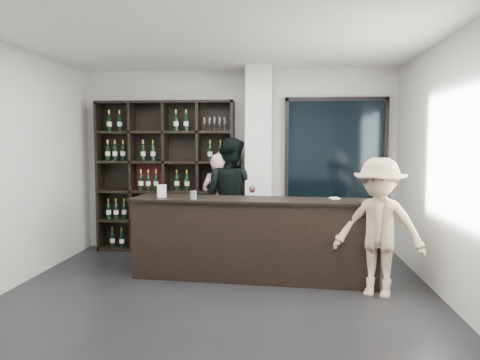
# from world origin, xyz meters

# --- Properties ---
(floor) EXTENTS (5.00, 5.50, 0.01)m
(floor) POSITION_xyz_m (0.00, 0.00, -0.01)
(floor) COLOR black
(floor) RESTS_ON ground
(wine_shelf) EXTENTS (2.20, 0.35, 2.40)m
(wine_shelf) POSITION_xyz_m (-1.15, 2.57, 1.20)
(wine_shelf) COLOR black
(wine_shelf) RESTS_ON floor
(structural_column) EXTENTS (0.40, 0.40, 2.90)m
(structural_column) POSITION_xyz_m (0.35, 2.47, 1.45)
(structural_column) COLOR silver
(structural_column) RESTS_ON floor
(glass_panel) EXTENTS (1.60, 0.08, 2.10)m
(glass_panel) POSITION_xyz_m (1.55, 2.69, 1.40)
(glass_panel) COLOR black
(glass_panel) RESTS_ON floor
(tasting_counter) EXTENTS (3.14, 0.65, 1.03)m
(tasting_counter) POSITION_xyz_m (0.35, 1.10, 0.52)
(tasting_counter) COLOR black
(tasting_counter) RESTS_ON floor
(taster_pink) EXTENTS (0.65, 0.51, 1.59)m
(taster_pink) POSITION_xyz_m (-0.26, 2.40, 0.79)
(taster_pink) COLOR beige
(taster_pink) RESTS_ON floor
(taster_black) EXTENTS (1.08, 0.98, 1.82)m
(taster_black) POSITION_xyz_m (-0.10, 2.40, 0.91)
(taster_black) COLOR black
(taster_black) RESTS_ON floor
(customer) EXTENTS (1.16, 0.92, 1.57)m
(customer) POSITION_xyz_m (1.80, 0.56, 0.79)
(customer) COLOR tan
(customer) RESTS_ON floor
(wine_glass) EXTENTS (0.09, 0.09, 0.19)m
(wine_glass) POSITION_xyz_m (0.33, 1.08, 1.13)
(wine_glass) COLOR white
(wine_glass) RESTS_ON tasting_counter
(spit_cup) EXTENTS (0.08, 0.08, 0.11)m
(spit_cup) POSITION_xyz_m (-0.40, 0.97, 1.09)
(spit_cup) COLOR #AEC6D0
(spit_cup) RESTS_ON tasting_counter
(napkin_stack) EXTENTS (0.14, 0.14, 0.02)m
(napkin_stack) POSITION_xyz_m (1.37, 1.16, 1.04)
(napkin_stack) COLOR white
(napkin_stack) RESTS_ON tasting_counter
(card_stand) EXTENTS (0.12, 0.07, 0.17)m
(card_stand) POSITION_xyz_m (-0.84, 1.11, 1.12)
(card_stand) COLOR white
(card_stand) RESTS_ON tasting_counter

